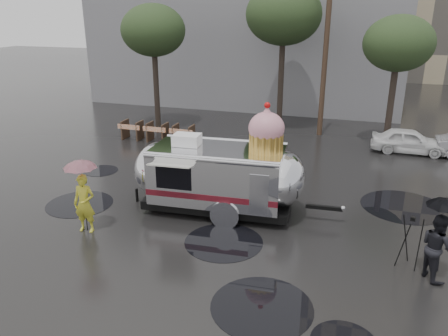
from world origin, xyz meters
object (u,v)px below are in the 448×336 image
(person_right, at_px, (437,247))
(tripod, at_px, (410,237))
(airstream_trailer, at_px, (221,173))
(person_left, at_px, (84,204))

(person_right, relative_size, tripod, 1.21)
(airstream_trailer, distance_m, tripod, 6.22)
(person_left, height_order, tripod, person_left)
(person_right, bearing_deg, airstream_trailer, 43.50)
(airstream_trailer, distance_m, person_right, 6.90)
(airstream_trailer, height_order, person_right, airstream_trailer)
(person_right, bearing_deg, tripod, 30.56)
(person_right, height_order, tripod, person_right)
(person_right, distance_m, tripod, 0.71)
(person_left, xyz_separation_m, tripod, (9.53, 0.95, -0.06))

